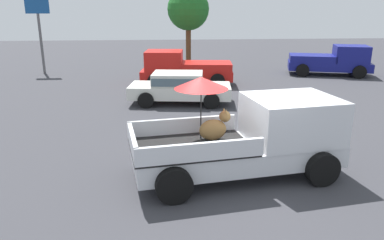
{
  "coord_description": "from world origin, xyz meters",
  "views": [
    {
      "loc": [
        -1.8,
        -8.25,
        3.99
      ],
      "look_at": [
        -1.0,
        1.14,
        1.1
      ],
      "focal_mm": 34.49,
      "sensor_mm": 36.0,
      "label": 1
    }
  ],
  "objects_px": {
    "parked_sedan_near": "(179,86)",
    "pickup_truck_red": "(333,61)",
    "pickup_truck_main": "(254,136)",
    "pickup_truck_far": "(183,68)",
    "motel_sign": "(39,21)"
  },
  "relations": [
    {
      "from": "parked_sedan_near",
      "to": "pickup_truck_red",
      "type": "bearing_deg",
      "value": 39.91
    },
    {
      "from": "pickup_truck_main",
      "to": "pickup_truck_red",
      "type": "height_order",
      "value": "pickup_truck_main"
    },
    {
      "from": "pickup_truck_far",
      "to": "pickup_truck_red",
      "type": "bearing_deg",
      "value": -160.5
    },
    {
      "from": "parked_sedan_near",
      "to": "motel_sign",
      "type": "xyz_separation_m",
      "value": [
        -8.09,
        8.33,
        2.47
      ]
    },
    {
      "from": "pickup_truck_red",
      "to": "motel_sign",
      "type": "distance_m",
      "value": 18.07
    },
    {
      "from": "pickup_truck_red",
      "to": "pickup_truck_far",
      "type": "bearing_deg",
      "value": -150.16
    },
    {
      "from": "pickup_truck_red",
      "to": "parked_sedan_near",
      "type": "xyz_separation_m",
      "value": [
        -9.69,
        -6.17,
        -0.13
      ]
    },
    {
      "from": "pickup_truck_main",
      "to": "pickup_truck_red",
      "type": "relative_size",
      "value": 1.03
    },
    {
      "from": "pickup_truck_red",
      "to": "motel_sign",
      "type": "xyz_separation_m",
      "value": [
        -17.78,
        2.16,
        2.34
      ]
    },
    {
      "from": "motel_sign",
      "to": "parked_sedan_near",
      "type": "bearing_deg",
      "value": -45.82
    },
    {
      "from": "pickup_truck_main",
      "to": "parked_sedan_near",
      "type": "xyz_separation_m",
      "value": [
        -1.47,
        7.19,
        -0.24
      ]
    },
    {
      "from": "pickup_truck_main",
      "to": "pickup_truck_far",
      "type": "distance_m",
      "value": 11.22
    },
    {
      "from": "pickup_truck_main",
      "to": "motel_sign",
      "type": "distance_m",
      "value": 18.37
    },
    {
      "from": "pickup_truck_far",
      "to": "motel_sign",
      "type": "distance_m",
      "value": 9.83
    },
    {
      "from": "pickup_truck_far",
      "to": "parked_sedan_near",
      "type": "distance_m",
      "value": 4.0
    }
  ]
}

